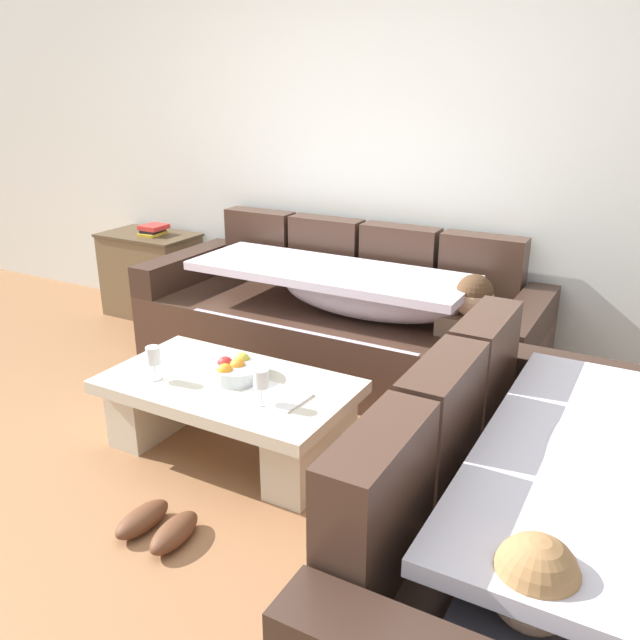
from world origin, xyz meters
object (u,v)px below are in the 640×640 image
object	(u,v)px
coffee_table	(229,407)
couch_near_window	(539,540)
wine_glass_near_left	(153,357)
open_magazine	(276,396)
fruit_bowl	(237,369)
wine_glass_near_right	(261,380)
pair_of_shoes	(158,526)
book_stack_on_cabinet	(153,230)
couch_along_wall	(342,321)
side_cabinet	(152,275)

from	to	relation	value
coffee_table	couch_near_window	bearing A→B (deg)	-14.37
wine_glass_near_left	open_magazine	xyz separation A→B (m)	(0.61, 0.12, -0.11)
coffee_table	fruit_bowl	bearing A→B (deg)	74.55
couch_near_window	wine_glass_near_right	bearing A→B (deg)	77.62
wine_glass_near_right	pair_of_shoes	world-z (taller)	wine_glass_near_right
book_stack_on_cabinet	coffee_table	bearing A→B (deg)	-38.72
couch_along_wall	wine_glass_near_right	size ratio (longest dim) A/B	14.85
couch_along_wall	wine_glass_near_left	xyz separation A→B (m)	(-0.35, -1.27, 0.17)
pair_of_shoes	open_magazine	bearing A→B (deg)	75.71
open_magazine	side_cabinet	world-z (taller)	side_cabinet
wine_glass_near_right	open_magazine	distance (m)	0.14
couch_along_wall	couch_near_window	bearing A→B (deg)	-45.22
coffee_table	fruit_bowl	size ratio (longest dim) A/B	4.29
couch_along_wall	wine_glass_near_left	distance (m)	1.33
wine_glass_near_left	wine_glass_near_right	xyz separation A→B (m)	(0.59, 0.04, 0.00)
fruit_bowl	book_stack_on_cabinet	xyz separation A→B (m)	(-1.68, 1.28, 0.26)
wine_glass_near_right	book_stack_on_cabinet	xyz separation A→B (m)	(-1.94, 1.45, 0.18)
pair_of_shoes	coffee_table	bearing A→B (deg)	100.92
couch_along_wall	coffee_table	distance (m)	1.12
coffee_table	wine_glass_near_right	bearing A→B (deg)	-23.05
fruit_bowl	side_cabinet	world-z (taller)	side_cabinet
coffee_table	fruit_bowl	xyz separation A→B (m)	(0.02, 0.06, 0.18)
couch_near_window	coffee_table	bearing A→B (deg)	75.63
couch_along_wall	book_stack_on_cabinet	bearing A→B (deg)	172.59
wine_glass_near_right	pair_of_shoes	bearing A→B (deg)	-104.80
fruit_bowl	book_stack_on_cabinet	bearing A→B (deg)	142.71
couch_along_wall	coffee_table	world-z (taller)	couch_along_wall
couch_near_window	wine_glass_near_right	world-z (taller)	couch_near_window
wine_glass_near_left	fruit_bowl	bearing A→B (deg)	31.96
side_cabinet	pair_of_shoes	world-z (taller)	side_cabinet
couch_along_wall	coffee_table	size ratio (longest dim) A/B	2.05
coffee_table	pair_of_shoes	xyz separation A→B (m)	(0.13, -0.67, -0.19)
pair_of_shoes	wine_glass_near_left	bearing A→B (deg)	130.93
couch_near_window	side_cabinet	distance (m)	3.69
couch_near_window	fruit_bowl	world-z (taller)	couch_near_window
coffee_table	wine_glass_near_right	distance (m)	0.39
pair_of_shoes	wine_glass_near_right	bearing A→B (deg)	75.20
wine_glass_near_left	pair_of_shoes	bearing A→B (deg)	-49.07
couch_along_wall	wine_glass_near_right	bearing A→B (deg)	-79.10
open_magazine	wine_glass_near_right	bearing A→B (deg)	-97.45
couch_along_wall	side_cabinet	bearing A→B (deg)	172.74
wine_glass_near_left	open_magazine	world-z (taller)	wine_glass_near_left
coffee_table	side_cabinet	xyz separation A→B (m)	(-1.73, 1.34, 0.08)
open_magazine	side_cabinet	distance (m)	2.44
couch_along_wall	couch_near_window	world-z (taller)	same
wine_glass_near_right	book_stack_on_cabinet	bearing A→B (deg)	143.17
fruit_bowl	pair_of_shoes	bearing A→B (deg)	-81.09
wine_glass_near_right	pair_of_shoes	xyz separation A→B (m)	(-0.15, -0.55, -0.45)
wine_glass_near_left	pair_of_shoes	size ratio (longest dim) A/B	0.54
coffee_table	open_magazine	size ratio (longest dim) A/B	4.29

